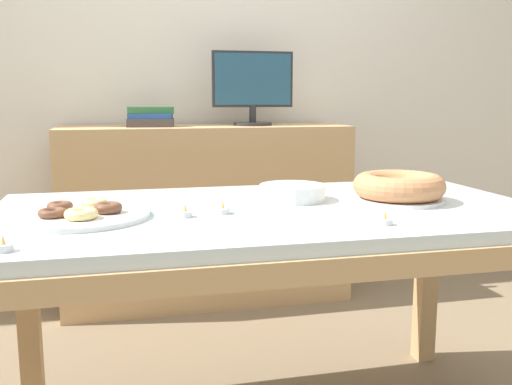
{
  "coord_description": "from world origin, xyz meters",
  "views": [
    {
      "loc": [
        -0.43,
        -1.61,
        1.06
      ],
      "look_at": [
        -0.06,
        -0.08,
        0.8
      ],
      "focal_mm": 40.0,
      "sensor_mm": 36.0,
      "label": 1
    }
  ],
  "objects_px": {
    "book_stack": "(151,117)",
    "cake_chocolate_round": "(398,187)",
    "plate_stack": "(292,192)",
    "tealight_right_edge": "(3,247)",
    "computer_monitor": "(253,88)",
    "pastry_platter": "(80,214)",
    "tealight_near_cakes": "(385,221)",
    "tealight_left_edge": "(223,210)",
    "tealight_centre": "(185,213)"
  },
  "relations": [
    {
      "from": "computer_monitor",
      "to": "cake_chocolate_round",
      "type": "height_order",
      "value": "computer_monitor"
    },
    {
      "from": "computer_monitor",
      "to": "pastry_platter",
      "type": "height_order",
      "value": "computer_monitor"
    },
    {
      "from": "tealight_right_edge",
      "to": "tealight_centre",
      "type": "distance_m",
      "value": 0.49
    },
    {
      "from": "computer_monitor",
      "to": "tealight_right_edge",
      "type": "height_order",
      "value": "computer_monitor"
    },
    {
      "from": "tealight_centre",
      "to": "plate_stack",
      "type": "bearing_deg",
      "value": 26.63
    },
    {
      "from": "tealight_near_cakes",
      "to": "plate_stack",
      "type": "bearing_deg",
      "value": 107.52
    },
    {
      "from": "computer_monitor",
      "to": "tealight_near_cakes",
      "type": "distance_m",
      "value": 1.64
    },
    {
      "from": "cake_chocolate_round",
      "to": "pastry_platter",
      "type": "xyz_separation_m",
      "value": [
        -0.96,
        -0.04,
        -0.03
      ]
    },
    {
      "from": "computer_monitor",
      "to": "book_stack",
      "type": "relative_size",
      "value": 1.75
    },
    {
      "from": "book_stack",
      "to": "pastry_platter",
      "type": "xyz_separation_m",
      "value": [
        -0.27,
        -1.33,
        -0.21
      ]
    },
    {
      "from": "tealight_right_edge",
      "to": "pastry_platter",
      "type": "bearing_deg",
      "value": 66.26
    },
    {
      "from": "plate_stack",
      "to": "tealight_right_edge",
      "type": "height_order",
      "value": "plate_stack"
    },
    {
      "from": "cake_chocolate_round",
      "to": "tealight_left_edge",
      "type": "xyz_separation_m",
      "value": [
        -0.57,
        -0.07,
        -0.03
      ]
    },
    {
      "from": "pastry_platter",
      "to": "tealight_right_edge",
      "type": "bearing_deg",
      "value": -113.74
    },
    {
      "from": "computer_monitor",
      "to": "plate_stack",
      "type": "relative_size",
      "value": 2.02
    },
    {
      "from": "book_stack",
      "to": "cake_chocolate_round",
      "type": "distance_m",
      "value": 1.48
    },
    {
      "from": "book_stack",
      "to": "tealight_near_cakes",
      "type": "relative_size",
      "value": 6.07
    },
    {
      "from": "computer_monitor",
      "to": "cake_chocolate_round",
      "type": "relative_size",
      "value": 1.49
    },
    {
      "from": "book_stack",
      "to": "plate_stack",
      "type": "height_order",
      "value": "book_stack"
    },
    {
      "from": "computer_monitor",
      "to": "cake_chocolate_round",
      "type": "xyz_separation_m",
      "value": [
        0.16,
        -1.29,
        -0.32
      ]
    },
    {
      "from": "plate_stack",
      "to": "tealight_centre",
      "type": "relative_size",
      "value": 5.25
    },
    {
      "from": "tealight_right_edge",
      "to": "tealight_near_cakes",
      "type": "height_order",
      "value": "same"
    },
    {
      "from": "book_stack",
      "to": "tealight_right_edge",
      "type": "xyz_separation_m",
      "value": [
        -0.41,
        -1.65,
        -0.22
      ]
    },
    {
      "from": "computer_monitor",
      "to": "plate_stack",
      "type": "bearing_deg",
      "value": -97.3
    },
    {
      "from": "tealight_near_cakes",
      "to": "cake_chocolate_round",
      "type": "bearing_deg",
      "value": 57.54
    },
    {
      "from": "cake_chocolate_round",
      "to": "plate_stack",
      "type": "bearing_deg",
      "value": 163.6
    },
    {
      "from": "plate_stack",
      "to": "tealight_left_edge",
      "type": "relative_size",
      "value": 5.25
    },
    {
      "from": "plate_stack",
      "to": "tealight_left_edge",
      "type": "distance_m",
      "value": 0.3
    },
    {
      "from": "computer_monitor",
      "to": "tealight_centre",
      "type": "relative_size",
      "value": 10.6
    },
    {
      "from": "cake_chocolate_round",
      "to": "plate_stack",
      "type": "distance_m",
      "value": 0.33
    },
    {
      "from": "book_stack",
      "to": "pastry_platter",
      "type": "bearing_deg",
      "value": -101.4
    },
    {
      "from": "cake_chocolate_round",
      "to": "plate_stack",
      "type": "xyz_separation_m",
      "value": [
        -0.32,
        0.09,
        -0.02
      ]
    },
    {
      "from": "cake_chocolate_round",
      "to": "pastry_platter",
      "type": "height_order",
      "value": "cake_chocolate_round"
    },
    {
      "from": "book_stack",
      "to": "tealight_centre",
      "type": "distance_m",
      "value": 1.4
    },
    {
      "from": "book_stack",
      "to": "tealight_centre",
      "type": "height_order",
      "value": "book_stack"
    },
    {
      "from": "pastry_platter",
      "to": "tealight_left_edge",
      "type": "bearing_deg",
      "value": -4.06
    },
    {
      "from": "plate_stack",
      "to": "tealight_right_edge",
      "type": "bearing_deg",
      "value": -150.21
    },
    {
      "from": "cake_chocolate_round",
      "to": "tealight_near_cakes",
      "type": "height_order",
      "value": "cake_chocolate_round"
    },
    {
      "from": "tealight_left_edge",
      "to": "cake_chocolate_round",
      "type": "bearing_deg",
      "value": 6.57
    },
    {
      "from": "computer_monitor",
      "to": "cake_chocolate_round",
      "type": "distance_m",
      "value": 1.34
    },
    {
      "from": "tealight_right_edge",
      "to": "tealight_left_edge",
      "type": "bearing_deg",
      "value": 28.6
    },
    {
      "from": "tealight_right_edge",
      "to": "tealight_left_edge",
      "type": "relative_size",
      "value": 1.0
    },
    {
      "from": "book_stack",
      "to": "cake_chocolate_round",
      "type": "height_order",
      "value": "book_stack"
    },
    {
      "from": "tealight_right_edge",
      "to": "tealight_near_cakes",
      "type": "xyz_separation_m",
      "value": [
        0.9,
        0.05,
        0.0
      ]
    },
    {
      "from": "computer_monitor",
      "to": "tealight_centre",
      "type": "bearing_deg",
      "value": -110.42
    },
    {
      "from": "plate_stack",
      "to": "tealight_centre",
      "type": "distance_m",
      "value": 0.4
    },
    {
      "from": "plate_stack",
      "to": "tealight_near_cakes",
      "type": "distance_m",
      "value": 0.42
    },
    {
      "from": "cake_chocolate_round",
      "to": "tealight_near_cakes",
      "type": "xyz_separation_m",
      "value": [
        -0.19,
        -0.3,
        -0.03
      ]
    },
    {
      "from": "book_stack",
      "to": "pastry_platter",
      "type": "distance_m",
      "value": 1.38
    },
    {
      "from": "tealight_near_cakes",
      "to": "tealight_right_edge",
      "type": "bearing_deg",
      "value": -176.97
    }
  ]
}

